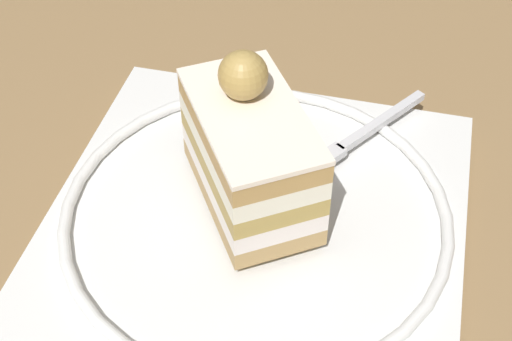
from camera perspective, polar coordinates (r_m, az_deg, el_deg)
The scene contains 4 objects.
ground_plane at distance 0.45m, azimuth 2.69°, elevation -2.88°, with size 2.40×2.40×0.00m, color olive.
dessert_plate at distance 0.43m, azimuth -0.00°, elevation -3.72°, with size 0.24×0.24×0.02m.
cake_slice at distance 0.41m, azimuth -0.43°, elevation 1.45°, with size 0.10×0.11×0.09m.
fork at distance 0.47m, azimuth 7.61°, elevation 2.41°, with size 0.07×0.10×0.00m.
Camera 1 is at (-0.05, 0.30, 0.33)m, focal length 52.26 mm.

